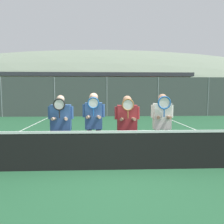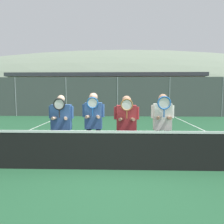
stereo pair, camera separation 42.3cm
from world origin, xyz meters
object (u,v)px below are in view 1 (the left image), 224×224
car_right_of_center (198,102)px  car_far_left (19,102)px  car_left_of_center (80,103)px  player_center_left (94,121)px  player_leftmost (61,123)px  car_center (140,102)px  player_center_right (127,122)px  player_rightmost (162,121)px

car_right_of_center → car_far_left: bearing=-179.9°
car_far_left → car_left_of_center: bearing=2.8°
player_center_left → player_leftmost: bearing=-179.3°
car_far_left → car_center: 9.77m
car_left_of_center → player_center_right: bearing=-78.9°
car_center → player_leftmost: bearing=-108.2°
player_center_right → player_rightmost: (0.90, 0.06, 0.01)m
player_center_right → car_right_of_center: 14.53m
car_left_of_center → car_right_of_center: size_ratio=1.01×
player_leftmost → player_center_left: 0.82m
car_right_of_center → player_center_right: bearing=-120.4°
player_leftmost → car_center: size_ratio=0.39×
player_center_right → car_center: bearing=79.0°
player_rightmost → car_far_left: 14.94m
car_center → player_center_right: bearing=-101.0°
car_center → car_right_of_center: size_ratio=1.07×
car_left_of_center → car_center: 4.95m
player_leftmost → car_far_left: (-5.68, 12.44, -0.09)m
player_leftmost → car_far_left: car_far_left is taller
player_center_left → player_center_right: bearing=-6.4°
player_center_left → player_rightmost: bearing=-1.1°
car_center → car_right_of_center: 4.91m
player_center_left → car_far_left: size_ratio=0.43×
player_center_right → player_rightmost: size_ratio=0.97×
car_far_left → player_rightmost: bearing=-56.5°
car_left_of_center → car_right_of_center: car_right_of_center is taller
player_center_right → player_rightmost: bearing=3.9°
player_center_left → car_right_of_center: size_ratio=0.44×
player_rightmost → car_left_of_center: bearing=105.0°
player_center_left → player_center_right: size_ratio=1.04×
player_center_left → car_left_of_center: (-1.67, 12.66, -0.17)m
player_center_right → car_left_of_center: (-2.50, 12.76, -0.15)m
car_far_left → car_left_of_center: size_ratio=1.01×
player_rightmost → car_left_of_center: 13.15m
player_center_right → player_center_left: bearing=173.6°
player_leftmost → player_center_right: (1.66, -0.08, 0.01)m
player_center_right → car_right_of_center: bearing=59.6°
player_leftmost → car_far_left: size_ratio=0.41×
car_right_of_center → car_center: bearing=-179.8°
player_rightmost → car_right_of_center: 14.04m
player_rightmost → car_center: 12.55m
player_rightmost → player_center_left: bearing=178.9°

